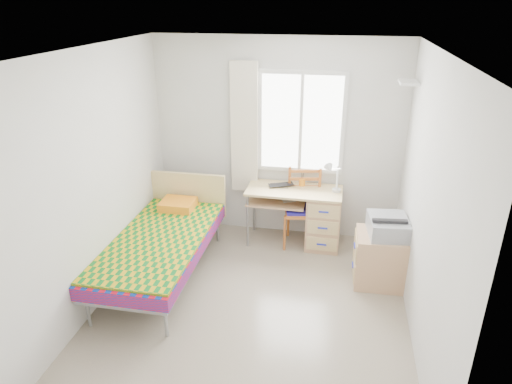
{
  "coord_description": "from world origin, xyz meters",
  "views": [
    {
      "loc": [
        0.78,
        -3.89,
        3.02
      ],
      "look_at": [
        -0.06,
        0.55,
        1.07
      ],
      "focal_mm": 32.0,
      "sensor_mm": 36.0,
      "label": 1
    }
  ],
  "objects_px": {
    "bed": "(163,241)",
    "cabinet": "(380,259)",
    "desk": "(318,216)",
    "chair": "(303,204)",
    "printer": "(388,226)"
  },
  "relations": [
    {
      "from": "desk",
      "to": "cabinet",
      "type": "height_order",
      "value": "desk"
    },
    {
      "from": "printer",
      "to": "desk",
      "type": "bearing_deg",
      "value": 131.51
    },
    {
      "from": "desk",
      "to": "cabinet",
      "type": "bearing_deg",
      "value": -44.45
    },
    {
      "from": "cabinet",
      "to": "printer",
      "type": "height_order",
      "value": "printer"
    },
    {
      "from": "desk",
      "to": "chair",
      "type": "xyz_separation_m",
      "value": [
        -0.2,
        0.0,
        0.15
      ]
    },
    {
      "from": "chair",
      "to": "cabinet",
      "type": "bearing_deg",
      "value": -49.17
    },
    {
      "from": "chair",
      "to": "cabinet",
      "type": "relative_size",
      "value": 1.67
    },
    {
      "from": "bed",
      "to": "printer",
      "type": "xyz_separation_m",
      "value": [
        2.49,
        0.32,
        0.27
      ]
    },
    {
      "from": "cabinet",
      "to": "bed",
      "type": "bearing_deg",
      "value": -174.25
    },
    {
      "from": "cabinet",
      "to": "printer",
      "type": "relative_size",
      "value": 1.17
    },
    {
      "from": "chair",
      "to": "cabinet",
      "type": "height_order",
      "value": "chair"
    },
    {
      "from": "bed",
      "to": "chair",
      "type": "xyz_separation_m",
      "value": [
        1.51,
        1.05,
        0.12
      ]
    },
    {
      "from": "bed",
      "to": "cabinet",
      "type": "xyz_separation_m",
      "value": [
        2.45,
        0.3,
        -0.14
      ]
    },
    {
      "from": "chair",
      "to": "printer",
      "type": "distance_m",
      "value": 1.24
    },
    {
      "from": "desk",
      "to": "chair",
      "type": "bearing_deg",
      "value": 179.49
    }
  ]
}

